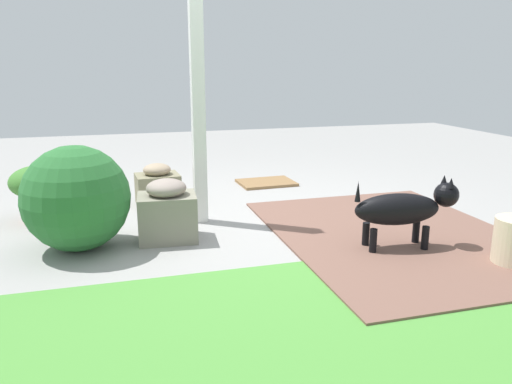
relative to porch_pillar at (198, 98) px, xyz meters
The scene contains 9 objects.
ground_plane 1.14m from the porch_pillar, 166.60° to the left, with size 12.00×12.00×0.00m, color #999794.
brick_path 1.93m from the porch_pillar, 149.73° to the left, with size 1.80×2.40×0.02m, color brown.
porch_pillar is the anchor object (origin of this frame).
stone_planter_nearest 1.13m from the porch_pillar, 65.56° to the right, with size 0.42×0.35×0.40m.
stone_planter_mid 0.97m from the porch_pillar, 50.67° to the left, with size 0.46×0.37×0.48m.
round_shrub 1.25m from the porch_pillar, 23.29° to the left, with size 0.77×0.77×0.77m, color #296A30.
terracotta_pot_broad 1.58m from the porch_pillar, 16.52° to the right, with size 0.45×0.45×0.48m.
dog 1.84m from the porch_pillar, 140.46° to the left, with size 0.78×0.29×0.54m.
doormat 1.82m from the porch_pillar, 129.15° to the right, with size 0.61×0.46×0.03m, color olive.
Camera 1 is at (1.13, 4.02, 1.32)m, focal length 35.34 mm.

